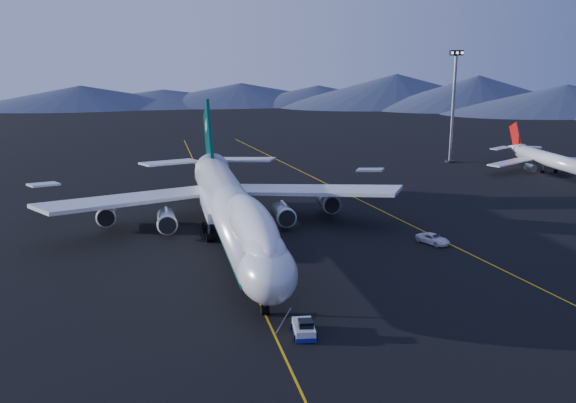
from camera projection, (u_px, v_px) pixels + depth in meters
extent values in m
plane|color=black|center=(233.00, 245.00, 97.60)|extent=(500.00, 500.00, 0.00)
cube|color=#EDA80D|center=(233.00, 244.00, 97.60)|extent=(0.25, 220.00, 0.01)
cube|color=#EDA80D|center=(393.00, 216.00, 113.49)|extent=(28.08, 198.09, 0.01)
cone|color=#404963|center=(81.00, 94.00, 306.50)|extent=(100.00, 100.00, 12.00)
cone|color=#404963|center=(241.00, 91.00, 323.75)|extent=(100.00, 100.00, 12.00)
cone|color=#404963|center=(396.00, 92.00, 316.20)|extent=(100.00, 100.00, 12.00)
cone|color=#404963|center=(566.00, 98.00, 284.67)|extent=(100.00, 100.00, 12.00)
cylinder|color=silver|center=(232.00, 209.00, 96.25)|extent=(6.50, 56.00, 6.50)
ellipsoid|color=silver|center=(267.00, 272.00, 69.75)|extent=(6.50, 10.40, 6.50)
ellipsoid|color=silver|center=(252.00, 226.00, 78.14)|extent=(5.13, 25.16, 5.85)
cube|color=black|center=(271.00, 268.00, 67.56)|extent=(3.60, 1.61, 1.29)
cone|color=silver|center=(209.00, 164.00, 127.30)|extent=(6.50, 12.00, 6.50)
cube|color=#043C33|center=(231.00, 213.00, 97.42)|extent=(6.24, 60.00, 1.10)
cube|color=silver|center=(227.00, 207.00, 101.72)|extent=(7.50, 13.00, 1.60)
cube|color=silver|center=(134.00, 199.00, 104.13)|extent=(30.62, 23.28, 2.83)
cube|color=silver|center=(306.00, 190.00, 110.34)|extent=(30.62, 23.28, 2.83)
cylinder|color=slate|center=(167.00, 220.00, 102.09)|extent=(2.90, 5.50, 2.90)
cylinder|color=slate|center=(107.00, 213.00, 106.21)|extent=(2.90, 5.50, 2.90)
cylinder|color=slate|center=(283.00, 213.00, 106.16)|extent=(2.90, 5.50, 2.90)
cylinder|color=slate|center=(327.00, 201.00, 114.34)|extent=(2.90, 5.50, 2.90)
cube|color=#043C33|center=(209.00, 140.00, 125.15)|extent=(0.55, 14.11, 15.94)
cube|color=silver|center=(170.00, 162.00, 127.02)|extent=(12.39, 9.47, 0.98)
cube|color=silver|center=(245.00, 160.00, 130.23)|extent=(12.39, 9.47, 0.98)
cylinder|color=black|center=(265.00, 310.00, 72.38)|extent=(0.90, 1.10, 1.10)
cube|color=silver|center=(304.00, 329.00, 67.27)|extent=(2.51, 4.31, 1.03)
cube|color=navy|center=(304.00, 332.00, 67.36)|extent=(2.63, 4.51, 0.47)
cube|color=black|center=(304.00, 322.00, 67.09)|extent=(1.65, 1.65, 0.84)
cylinder|color=silver|center=(555.00, 161.00, 148.97)|extent=(3.32, 27.94, 3.32)
cone|color=silver|center=(515.00, 148.00, 164.59)|extent=(3.32, 6.11, 3.32)
cube|color=silver|center=(510.00, 162.00, 151.40)|extent=(14.66, 9.90, 0.31)
cube|color=silver|center=(575.00, 159.00, 155.14)|extent=(14.66, 9.90, 0.31)
cylinder|color=slate|center=(530.00, 168.00, 150.43)|extent=(1.66, 3.06, 1.66)
cylinder|color=slate|center=(566.00, 166.00, 152.49)|extent=(1.66, 3.06, 1.66)
cube|color=#B21110|center=(515.00, 135.00, 164.20)|extent=(0.31, 5.95, 7.03)
imported|color=white|center=(433.00, 239.00, 97.90)|extent=(4.55, 5.97, 1.51)
cylinder|color=black|center=(450.00, 161.00, 164.90)|extent=(2.60, 2.60, 0.43)
cylinder|color=slate|center=(453.00, 109.00, 161.69)|extent=(0.76, 0.76, 27.13)
cube|color=black|center=(456.00, 53.00, 158.34)|extent=(3.47, 0.87, 1.30)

